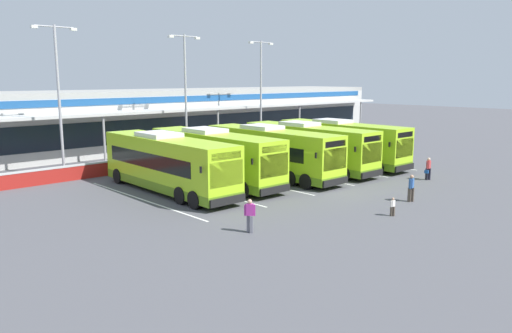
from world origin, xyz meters
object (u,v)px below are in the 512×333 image
object	(u,v)px
pedestrian_with_handbag	(428,168)
pedestrian_child	(393,206)
pedestrian_near_bin	(411,187)
lamp_post_east	(261,87)
lamp_post_west	(59,91)
coach_bus_centre	(271,153)
pedestrian_in_dark_coat	(250,215)
lamp_post_centre	(186,89)
coach_bus_leftmost	(168,165)
coach_bus_rightmost	(341,144)
coach_bus_right_centre	(308,148)
coach_bus_left_centre	(214,158)

from	to	relation	value
pedestrian_with_handbag	pedestrian_child	size ratio (longest dim) A/B	1.61
pedestrian_near_bin	lamp_post_east	size ratio (longest dim) A/B	0.15
lamp_post_west	lamp_post_east	size ratio (longest dim) A/B	1.00
coach_bus_centre	lamp_post_west	bearing A→B (deg)	135.53
pedestrian_in_dark_coat	lamp_post_centre	size ratio (longest dim) A/B	0.15
coach_bus_centre	lamp_post_centre	size ratio (longest dim) A/B	1.11
coach_bus_leftmost	lamp_post_east	world-z (taller)	lamp_post_east
coach_bus_rightmost	lamp_post_west	bearing A→B (deg)	149.61
coach_bus_rightmost	pedestrian_near_bin	xyz separation A→B (m)	(-7.35, -10.73, -0.91)
coach_bus_rightmost	coach_bus_centre	bearing A→B (deg)	177.64
coach_bus_right_centre	pedestrian_in_dark_coat	world-z (taller)	coach_bus_right_centre
lamp_post_east	coach_bus_left_centre	bearing A→B (deg)	-144.10
coach_bus_centre	pedestrian_near_bin	bearing A→B (deg)	-86.52
coach_bus_rightmost	lamp_post_centre	distance (m)	14.51
coach_bus_leftmost	coach_bus_centre	size ratio (longest dim) A/B	1.00
lamp_post_centre	lamp_post_west	bearing A→B (deg)	-178.73
coach_bus_left_centre	pedestrian_in_dark_coat	world-z (taller)	coach_bus_left_centre
pedestrian_near_bin	pedestrian_in_dark_coat	bearing A→B (deg)	168.89
pedestrian_near_bin	lamp_post_west	world-z (taller)	lamp_post_west
coach_bus_right_centre	coach_bus_rightmost	xyz separation A→B (m)	(3.93, -0.25, 0.00)
pedestrian_with_handbag	lamp_post_centre	xyz separation A→B (m)	(-7.05, 19.73, 5.43)
coach_bus_rightmost	pedestrian_with_handbag	size ratio (longest dim) A/B	7.53
coach_bus_leftmost	pedestrian_child	distance (m)	14.15
pedestrian_with_handbag	lamp_post_centre	size ratio (longest dim) A/B	0.15
pedestrian_near_bin	lamp_post_centre	bearing A→B (deg)	90.84
coach_bus_leftmost	coach_bus_right_centre	xyz separation A→B (m)	(12.44, -1.06, 0.00)
coach_bus_right_centre	lamp_post_east	world-z (taller)	lamp_post_east
pedestrian_child	lamp_post_centre	world-z (taller)	lamp_post_centre
coach_bus_right_centre	coach_bus_left_centre	bearing A→B (deg)	172.51
coach_bus_rightmost	pedestrian_with_handbag	xyz separation A→B (m)	(-0.63, -8.27, -0.93)
lamp_post_west	coach_bus_centre	bearing A→B (deg)	-44.47
pedestrian_child	pedestrian_near_bin	size ratio (longest dim) A/B	0.62
coach_bus_right_centre	pedestrian_in_dark_coat	xyz separation A→B (m)	(-14.41, -8.83, -0.91)
coach_bus_left_centre	pedestrian_near_bin	distance (m)	13.23
coach_bus_right_centre	pedestrian_in_dark_coat	bearing A→B (deg)	-148.51
coach_bus_leftmost	coach_bus_right_centre	world-z (taller)	same
coach_bus_leftmost	coach_bus_right_centre	distance (m)	12.49
coach_bus_leftmost	pedestrian_with_handbag	size ratio (longest dim) A/B	7.53
pedestrian_child	coach_bus_leftmost	bearing A→B (deg)	112.86
coach_bus_leftmost	pedestrian_child	world-z (taller)	coach_bus_leftmost
pedestrian_in_dark_coat	pedestrian_child	bearing A→B (deg)	-22.63
coach_bus_right_centre	lamp_post_west	distance (m)	19.24
pedestrian_with_handbag	pedestrian_in_dark_coat	world-z (taller)	same
pedestrian_near_bin	pedestrian_child	bearing A→B (deg)	-165.06
pedestrian_in_dark_coat	pedestrian_child	xyz separation A→B (m)	(7.44, -3.10, -0.33)
lamp_post_west	pedestrian_near_bin	bearing A→B (deg)	-61.83
coach_bus_rightmost	pedestrian_in_dark_coat	xyz separation A→B (m)	(-18.34, -8.57, -0.91)
pedestrian_near_bin	coach_bus_right_centre	bearing A→B (deg)	72.69
coach_bus_right_centre	pedestrian_child	distance (m)	13.87
coach_bus_centre	coach_bus_rightmost	size ratio (longest dim) A/B	1.00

